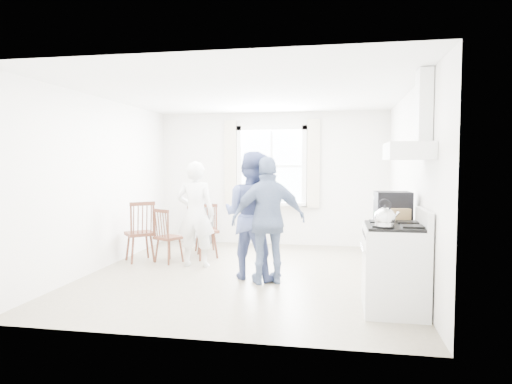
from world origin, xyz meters
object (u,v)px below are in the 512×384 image
Objects in this scene: gas_stove at (395,267)px; windsor_chair_b at (197,223)px; person_right at (269,220)px; low_cabinet at (394,258)px; stereo_stack at (393,207)px; person_mid at (252,215)px; person_left at (196,214)px; windsor_chair_c at (141,225)px; windsor_chair_a at (207,223)px.

windsor_chair_b is (-2.94, 2.22, 0.12)m from gas_stove.
person_right reaches higher than windsor_chair_b.
stereo_stack reaches higher than low_cabinet.
person_mid is 0.36m from person_right.
windsor_chair_b is at bearing 153.16° from low_cabinet.
stereo_stack is 0.26× the size of person_right.
windsor_chair_b is at bearing -76.11° from person_left.
windsor_chair_c is at bearing -42.60° from person_right.
gas_stove is 1.81m from person_right.
stereo_stack is 0.43× the size of windsor_chair_c.
person_left is at bearing -52.48° from person_right.
low_cabinet is 1.97m from person_mid.
stereo_stack is at bearing 158.51° from person_left.
person_left is at bearing -6.33° from windsor_chair_c.
low_cabinet is 3.37m from windsor_chair_b.
windsor_chair_c is at bearing 154.25° from gas_stove.
person_right is at bearing 170.86° from stereo_stack.
person_mid is (1.12, -1.55, 0.34)m from windsor_chair_a.
gas_stove is 2.57× the size of stereo_stack.
windsor_chair_a is 0.51× the size of person_mid.
person_mid is (1.14, -1.07, 0.28)m from windsor_chair_b.
gas_stove is 3.29m from person_left.
low_cabinet is 0.90× the size of windsor_chair_b.
person_left is at bearing -14.84° from person_mid.
person_mid is (-1.84, 0.48, -0.20)m from stereo_stack.
person_right is (-1.56, 0.25, -0.23)m from stereo_stack.
person_right is (2.22, -0.89, 0.24)m from windsor_chair_c.
windsor_chair_a is 1.04m from person_left.
person_right is at bearing 153.54° from person_mid.
gas_stove reaches higher than windsor_chair_c.
person_right reaches higher than windsor_chair_a.
low_cabinet is 0.55× the size of person_left.
gas_stove is 0.68× the size of person_left.
windsor_chair_a is 0.55× the size of person_left.
gas_stove is 0.63× the size of person_mid.
windsor_chair_c is 2.40m from person_right.
windsor_chair_a is at bearing 87.21° from windsor_chair_b.
gas_stove is 3.97m from windsor_chair_a.
person_mid is (1.00, -0.55, 0.06)m from person_left.
windsor_chair_a is 0.53× the size of person_right.
person_mid is at bearing -43.29° from windsor_chair_b.
gas_stove is 2.17m from person_mid.
person_left is (0.14, -0.52, 0.21)m from windsor_chair_b.
stereo_stack reaches higher than windsor_chair_b.
gas_stove reaches higher than low_cabinet.
windsor_chair_c reaches higher than windsor_chair_b.
low_cabinet is 3.59m from windsor_chair_a.
person_left reaches higher than windsor_chair_c.
stereo_stack is 0.25× the size of person_mid.
windsor_chair_b is at bearing -63.50° from person_right.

